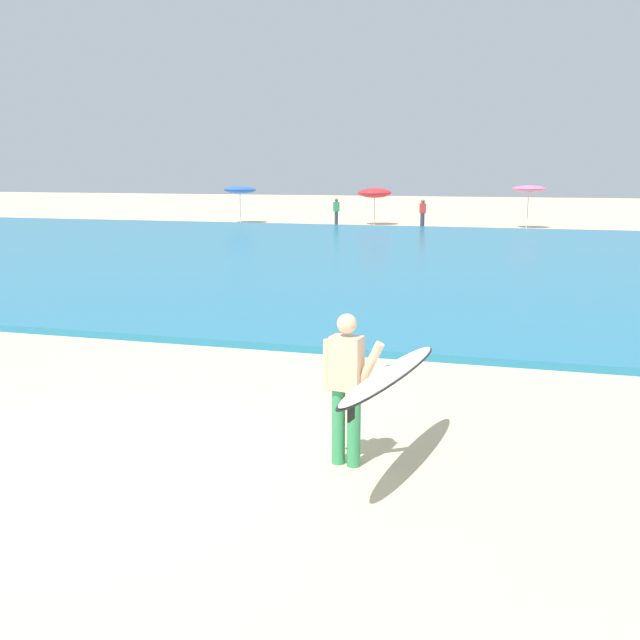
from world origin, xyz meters
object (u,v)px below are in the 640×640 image
surfer_with_board (369,379)px  beach_umbrella_2 (529,189)px  beachgoer_near_row_left (423,213)px  beach_umbrella_0 (240,190)px  beachgoer_near_row_right (336,211)px  beach_umbrella_1 (375,193)px  beachgoer_near_row_mid (422,213)px

surfer_with_board → beach_umbrella_2: bearing=87.2°
beach_umbrella_2 → beachgoer_near_row_left: 5.96m
beach_umbrella_0 → beachgoer_near_row_right: 6.36m
beach_umbrella_1 → beachgoer_near_row_mid: size_ratio=1.35×
beachgoer_near_row_right → beach_umbrella_1: bearing=40.9°
beachgoer_near_row_left → beachgoer_near_row_right: (-4.99, 0.38, 0.00)m
beach_umbrella_0 → beachgoer_near_row_right: size_ratio=1.40×
surfer_with_board → beach_umbrella_1: (-6.95, 34.81, 0.81)m
beach_umbrella_2 → beachgoer_near_row_left: beach_umbrella_2 is taller
beachgoer_near_row_right → beach_umbrella_0: bearing=172.4°
beach_umbrella_2 → beach_umbrella_1: bearing=178.6°
beachgoer_near_row_left → surfer_with_board: bearing=-83.3°
beachgoer_near_row_right → beach_umbrella_2: bearing=7.7°
beach_umbrella_0 → beachgoer_near_row_left: (11.20, -1.21, -1.12)m
surfer_with_board → beach_umbrella_0: 37.20m
beach_umbrella_1 → beach_umbrella_2: (8.64, -0.21, 0.30)m
beach_umbrella_0 → beach_umbrella_2: (16.73, 0.59, 0.17)m
surfer_with_board → beachgoer_near_row_right: (-8.84, 33.18, -0.19)m
beach_umbrella_2 → beachgoer_near_row_right: size_ratio=1.49×
beach_umbrella_2 → beachgoer_near_row_mid: bearing=-165.2°
beachgoer_near_row_mid → beach_umbrella_1: bearing=151.0°
beachgoer_near_row_mid → beachgoer_near_row_right: same height
surfer_with_board → beachgoer_near_row_right: surfer_with_board is taller
beachgoer_near_row_right → surfer_with_board: bearing=-75.1°
beach_umbrella_0 → beach_umbrella_2: bearing=2.0°
beach_umbrella_1 → beachgoer_near_row_right: 2.68m
surfer_with_board → beach_umbrella_2: 34.66m
beachgoer_near_row_mid → beachgoer_near_row_right: (-4.92, 0.06, 0.00)m
beach_umbrella_1 → surfer_with_board: bearing=-78.7°
surfer_with_board → beach_umbrella_2: beach_umbrella_2 is taller
beach_umbrella_1 → beachgoer_near_row_mid: (3.03, -1.69, -1.00)m
beach_umbrella_1 → beachgoer_near_row_left: 3.83m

